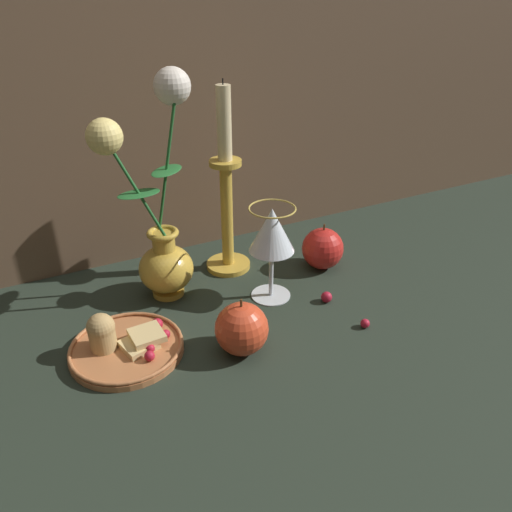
{
  "coord_description": "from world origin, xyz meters",
  "views": [
    {
      "loc": [
        -0.3,
        -0.64,
        0.5
      ],
      "look_at": [
        0.03,
        0.01,
        0.1
      ],
      "focal_mm": 35.0,
      "sensor_mm": 36.0,
      "label": 1
    }
  ],
  "objects_px": {
    "vase": "(160,226)",
    "candlestick": "(226,199)",
    "wine_glass": "(272,234)",
    "apple_beside_vase": "(242,329)",
    "plate_with_pastries": "(124,344)",
    "apple_near_glass": "(323,249)"
  },
  "relations": [
    {
      "from": "vase",
      "to": "plate_with_pastries",
      "type": "distance_m",
      "value": 0.21
    },
    {
      "from": "plate_with_pastries",
      "to": "wine_glass",
      "type": "xyz_separation_m",
      "value": [
        0.28,
        0.04,
        0.11
      ]
    },
    {
      "from": "wine_glass",
      "to": "candlestick",
      "type": "xyz_separation_m",
      "value": [
        -0.03,
        0.13,
        0.02
      ]
    },
    {
      "from": "plate_with_pastries",
      "to": "apple_near_glass",
      "type": "xyz_separation_m",
      "value": [
        0.42,
        0.08,
        0.03
      ]
    },
    {
      "from": "vase",
      "to": "apple_near_glass",
      "type": "bearing_deg",
      "value": -8.4
    },
    {
      "from": "plate_with_pastries",
      "to": "wine_glass",
      "type": "relative_size",
      "value": 1.0
    },
    {
      "from": "apple_near_glass",
      "to": "vase",
      "type": "bearing_deg",
      "value": 171.6
    },
    {
      "from": "plate_with_pastries",
      "to": "candlestick",
      "type": "distance_m",
      "value": 0.33
    },
    {
      "from": "vase",
      "to": "candlestick",
      "type": "distance_m",
      "value": 0.15
    },
    {
      "from": "wine_glass",
      "to": "apple_beside_vase",
      "type": "height_order",
      "value": "wine_glass"
    },
    {
      "from": "wine_glass",
      "to": "apple_near_glass",
      "type": "bearing_deg",
      "value": 18.21
    },
    {
      "from": "apple_near_glass",
      "to": "wine_glass",
      "type": "bearing_deg",
      "value": -161.79
    },
    {
      "from": "apple_beside_vase",
      "to": "apple_near_glass",
      "type": "height_order",
      "value": "same"
    },
    {
      "from": "vase",
      "to": "apple_near_glass",
      "type": "xyz_separation_m",
      "value": [
        0.31,
        -0.05,
        -0.1
      ]
    },
    {
      "from": "wine_glass",
      "to": "apple_beside_vase",
      "type": "xyz_separation_m",
      "value": [
        -0.11,
        -0.11,
        -0.08
      ]
    },
    {
      "from": "wine_glass",
      "to": "apple_near_glass",
      "type": "distance_m",
      "value": 0.17
    },
    {
      "from": "vase",
      "to": "plate_with_pastries",
      "type": "relative_size",
      "value": 2.23
    },
    {
      "from": "apple_near_glass",
      "to": "plate_with_pastries",
      "type": "bearing_deg",
      "value": -168.8
    },
    {
      "from": "vase",
      "to": "candlestick",
      "type": "height_order",
      "value": "vase"
    },
    {
      "from": "plate_with_pastries",
      "to": "apple_beside_vase",
      "type": "relative_size",
      "value": 1.85
    },
    {
      "from": "vase",
      "to": "apple_beside_vase",
      "type": "relative_size",
      "value": 4.12
    },
    {
      "from": "wine_glass",
      "to": "candlestick",
      "type": "bearing_deg",
      "value": 101.47
    }
  ]
}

